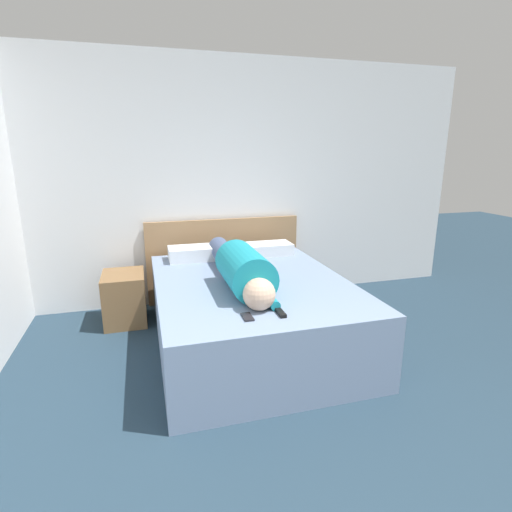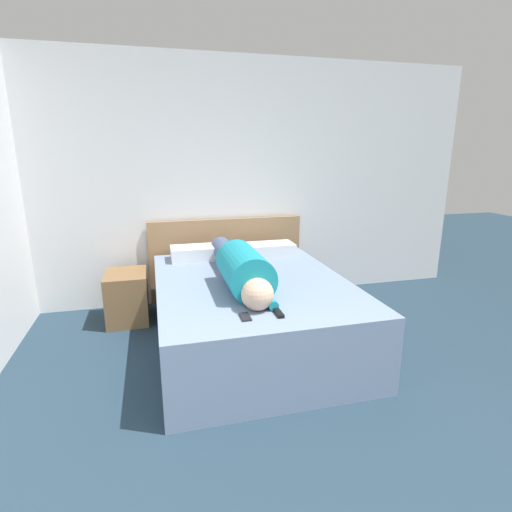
# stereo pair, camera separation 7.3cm
# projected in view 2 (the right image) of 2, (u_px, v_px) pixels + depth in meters

# --- Properties ---
(wall_back) EXTENTS (5.43, 0.06, 2.60)m
(wall_back) POSITION_uv_depth(u_px,v_px,m) (236.00, 183.00, 4.36)
(wall_back) COLOR white
(wall_back) RESTS_ON ground_plane
(bed) EXTENTS (1.58, 2.06, 0.58)m
(bed) POSITION_uv_depth(u_px,v_px,m) (252.00, 312.00, 3.46)
(bed) COLOR #7589A8
(bed) RESTS_ON ground_plane
(headboard) EXTENTS (1.70, 0.04, 0.92)m
(headboard) POSITION_uv_depth(u_px,v_px,m) (227.00, 259.00, 4.48)
(headboard) COLOR #A37A51
(headboard) RESTS_ON ground_plane
(nightstand) EXTENTS (0.39, 0.50, 0.49)m
(nightstand) POSITION_uv_depth(u_px,v_px,m) (127.00, 297.00, 3.94)
(nightstand) COLOR brown
(nightstand) RESTS_ON ground_plane
(person_lying) EXTENTS (0.34, 1.62, 0.34)m
(person_lying) POSITION_uv_depth(u_px,v_px,m) (240.00, 268.00, 3.23)
(person_lying) COLOR #DBB293
(person_lying) RESTS_ON bed
(pillow_near_headboard) EXTENTS (0.60, 0.29, 0.13)m
(pillow_near_headboard) POSITION_uv_depth(u_px,v_px,m) (201.00, 253.00, 4.02)
(pillow_near_headboard) COLOR white
(pillow_near_headboard) RESTS_ON bed
(pillow_second) EXTENTS (0.57, 0.29, 0.12)m
(pillow_second) POSITION_uv_depth(u_px,v_px,m) (266.00, 249.00, 4.19)
(pillow_second) COLOR white
(pillow_second) RESTS_ON bed
(tv_remote) EXTENTS (0.04, 0.15, 0.02)m
(tv_remote) POSITION_uv_depth(u_px,v_px,m) (278.00, 313.00, 2.68)
(tv_remote) COLOR black
(tv_remote) RESTS_ON bed
(cell_phone) EXTENTS (0.06, 0.13, 0.01)m
(cell_phone) POSITION_uv_depth(u_px,v_px,m) (245.00, 317.00, 2.62)
(cell_phone) COLOR black
(cell_phone) RESTS_ON bed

